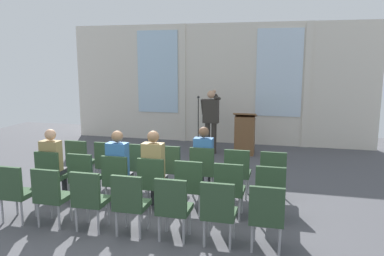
{
  "coord_description": "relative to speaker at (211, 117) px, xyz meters",
  "views": [
    {
      "loc": [
        2.18,
        -5.31,
        2.56
      ],
      "look_at": [
        0.04,
        3.18,
        1.0
      ],
      "focal_mm": 36.15,
      "sensor_mm": 36.0,
      "label": 1
    }
  ],
  "objects": [
    {
      "name": "lectern",
      "position": [
        0.92,
        0.1,
        -0.46
      ],
      "size": [
        0.6,
        0.48,
        1.16
      ],
      "color": "brown",
      "rests_on": "ground"
    },
    {
      "name": "chair_r2_c5",
      "position": [
        1.17,
        -5.27,
        -0.48
      ],
      "size": [
        0.46,
        0.44,
        0.94
      ],
      "color": "#99999E",
      "rests_on": "ground"
    },
    {
      "name": "chair_r2_c6",
      "position": [
        1.82,
        -5.27,
        -0.48
      ],
      "size": [
        0.46,
        0.44,
        0.94
      ],
      "color": "#99999E",
      "rests_on": "ground"
    },
    {
      "name": "chair_r2_c2",
      "position": [
        -0.79,
        -5.27,
        -0.48
      ],
      "size": [
        0.46,
        0.44,
        0.94
      ],
      "color": "#99999E",
      "rests_on": "ground"
    },
    {
      "name": "chair_r2_c1",
      "position": [
        -1.44,
        -5.27,
        -0.48
      ],
      "size": [
        0.46,
        0.44,
        0.94
      ],
      "color": "#99999E",
      "rests_on": "ground"
    },
    {
      "name": "chair_r0_c5",
      "position": [
        1.17,
        -3.31,
        -0.48
      ],
      "size": [
        0.46,
        0.44,
        0.94
      ],
      "color": "#99999E",
      "rests_on": "ground"
    },
    {
      "name": "ground_plane",
      "position": [
        -0.13,
        -4.91,
        -1.01
      ],
      "size": [
        16.63,
        16.63,
        0.0
      ],
      "primitive_type": "plane",
      "color": "#4C4C51"
    },
    {
      "name": "audience_r0_c4",
      "position": [
        0.52,
        -3.22,
        -0.28
      ],
      "size": [
        0.36,
        0.39,
        1.31
      ],
      "color": "#2D2D33",
      "rests_on": "ground"
    },
    {
      "name": "chair_r0_c6",
      "position": [
        1.82,
        -3.31,
        -0.48
      ],
      "size": [
        0.46,
        0.44,
        0.94
      ],
      "color": "#99999E",
      "rests_on": "ground"
    },
    {
      "name": "chair_r1_c1",
      "position": [
        -1.44,
        -4.29,
        -0.48
      ],
      "size": [
        0.46,
        0.44,
        0.94
      ],
      "color": "#99999E",
      "rests_on": "ground"
    },
    {
      "name": "chair_r1_c4",
      "position": [
        0.52,
        -4.29,
        -0.48
      ],
      "size": [
        0.46,
        0.44,
        0.94
      ],
      "color": "#99999E",
      "rests_on": "ground"
    },
    {
      "name": "audience_r1_c3",
      "position": [
        -0.13,
        -4.21,
        -0.24
      ],
      "size": [
        0.36,
        0.39,
        1.39
      ],
      "color": "#2D2D33",
      "rests_on": "ground"
    },
    {
      "name": "audience_r1_c0",
      "position": [
        -2.09,
        -4.21,
        -0.27
      ],
      "size": [
        0.36,
        0.39,
        1.33
      ],
      "color": "#2D2D33",
      "rests_on": "ground"
    },
    {
      "name": "audience_r1_c2",
      "position": [
        -0.79,
        -4.21,
        -0.26
      ],
      "size": [
        0.36,
        0.39,
        1.36
      ],
      "color": "#2D2D33",
      "rests_on": "ground"
    },
    {
      "name": "chair_r1_c0",
      "position": [
        -2.09,
        -4.29,
        -0.48
      ],
      "size": [
        0.46,
        0.44,
        0.94
      ],
      "color": "#99999E",
      "rests_on": "ground"
    },
    {
      "name": "chair_r2_c3",
      "position": [
        -0.13,
        -5.27,
        -0.48
      ],
      "size": [
        0.46,
        0.44,
        0.94
      ],
      "color": "#99999E",
      "rests_on": "ground"
    },
    {
      "name": "chair_r0_c1",
      "position": [
        -1.44,
        -3.31,
        -0.48
      ],
      "size": [
        0.46,
        0.44,
        0.94
      ],
      "color": "#99999E",
      "rests_on": "ground"
    },
    {
      "name": "chair_r1_c3",
      "position": [
        -0.13,
        -4.29,
        -0.48
      ],
      "size": [
        0.46,
        0.44,
        0.94
      ],
      "color": "#99999E",
      "rests_on": "ground"
    },
    {
      "name": "chair_r1_c2",
      "position": [
        -0.79,
        -4.29,
        -0.48
      ],
      "size": [
        0.46,
        0.44,
        0.94
      ],
      "color": "#99999E",
      "rests_on": "ground"
    },
    {
      "name": "chair_r0_c0",
      "position": [
        -2.09,
        -3.31,
        -0.48
      ],
      "size": [
        0.46,
        0.44,
        0.94
      ],
      "color": "#99999E",
      "rests_on": "ground"
    },
    {
      "name": "mic_stand",
      "position": [
        -0.41,
        0.24,
        -0.67
      ],
      "size": [
        0.28,
        0.28,
        1.55
      ],
      "color": "black",
      "rests_on": "ground"
    },
    {
      "name": "chair_r0_c2",
      "position": [
        -0.79,
        -3.31,
        -0.48
      ],
      "size": [
        0.46,
        0.44,
        0.94
      ],
      "color": "#99999E",
      "rests_on": "ground"
    },
    {
      "name": "chair_r2_c0",
      "position": [
        -2.09,
        -5.27,
        -0.48
      ],
      "size": [
        0.46,
        0.44,
        0.94
      ],
      "color": "#99999E",
      "rests_on": "ground"
    },
    {
      "name": "chair_r1_c6",
      "position": [
        1.82,
        -4.29,
        -0.48
      ],
      "size": [
        0.46,
        0.44,
        0.94
      ],
      "color": "#99999E",
      "rests_on": "ground"
    },
    {
      "name": "speaker",
      "position": [
        0.0,
        0.0,
        0.0
      ],
      "size": [
        0.51,
        0.69,
        1.73
      ],
      "color": "#332D28",
      "rests_on": "ground"
    },
    {
      "name": "chair_r0_c3",
      "position": [
        -0.13,
        -3.31,
        -0.48
      ],
      "size": [
        0.46,
        0.44,
        0.94
      ],
      "color": "#99999E",
      "rests_on": "ground"
    },
    {
      "name": "chair_r1_c5",
      "position": [
        1.17,
        -4.29,
        -0.48
      ],
      "size": [
        0.46,
        0.44,
        0.94
      ],
      "color": "#99999E",
      "rests_on": "ground"
    },
    {
      "name": "chair_r0_c4",
      "position": [
        0.52,
        -3.31,
        -0.48
      ],
      "size": [
        0.46,
        0.44,
        0.94
      ],
      "color": "#99999E",
      "rests_on": "ground"
    },
    {
      "name": "rear_partition",
      "position": [
        -0.11,
        1.47,
        0.83
      ],
      "size": [
        9.34,
        0.14,
        3.63
      ],
      "color": "silver",
      "rests_on": "ground"
    },
    {
      "name": "chair_r2_c4",
      "position": [
        0.52,
        -5.27,
        -0.48
      ],
      "size": [
        0.46,
        0.44,
        0.94
      ],
      "color": "#99999E",
      "rests_on": "ground"
    }
  ]
}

